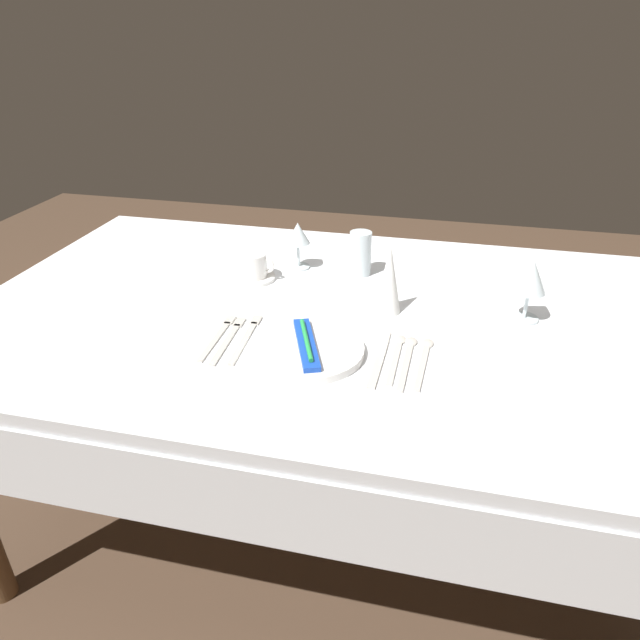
% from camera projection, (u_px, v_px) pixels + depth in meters
% --- Properties ---
extents(ground_plane, '(6.00, 6.00, 0.00)m').
position_uv_depth(ground_plane, '(326.00, 519.00, 1.80)').
color(ground_plane, '#4C3828').
extents(dining_table, '(1.80, 1.11, 0.74)m').
position_uv_depth(dining_table, '(327.00, 337.00, 1.48)').
color(dining_table, white).
rests_on(dining_table, ground).
extents(dinner_plate, '(0.25, 0.25, 0.02)m').
position_uv_depth(dinner_plate, '(308.00, 350.00, 1.25)').
color(dinner_plate, white).
rests_on(dinner_plate, dining_table).
extents(toothbrush_package, '(0.11, 0.21, 0.02)m').
position_uv_depth(toothbrush_package, '(307.00, 343.00, 1.24)').
color(toothbrush_package, blue).
rests_on(toothbrush_package, dinner_plate).
extents(fork_outer, '(0.03, 0.22, 0.00)m').
position_uv_depth(fork_outer, '(247.00, 337.00, 1.32)').
color(fork_outer, beige).
rests_on(fork_outer, dining_table).
extents(fork_inner, '(0.03, 0.21, 0.00)m').
position_uv_depth(fork_inner, '(229.00, 338.00, 1.31)').
color(fork_inner, beige).
rests_on(fork_inner, dining_table).
extents(fork_salad, '(0.02, 0.21, 0.00)m').
position_uv_depth(fork_salad, '(218.00, 335.00, 1.32)').
color(fork_salad, beige).
rests_on(fork_salad, dining_table).
extents(dinner_knife, '(0.02, 0.23, 0.00)m').
position_uv_depth(dinner_knife, '(379.00, 360.00, 1.23)').
color(dinner_knife, beige).
rests_on(dinner_knife, dining_table).
extents(spoon_soup, '(0.03, 0.21, 0.01)m').
position_uv_depth(spoon_soup, '(397.00, 352.00, 1.26)').
color(spoon_soup, beige).
rests_on(spoon_soup, dining_table).
extents(spoon_dessert, '(0.03, 0.22, 0.01)m').
position_uv_depth(spoon_dessert, '(408.00, 356.00, 1.24)').
color(spoon_dessert, beige).
rests_on(spoon_dessert, dining_table).
extents(spoon_tea, '(0.03, 0.21, 0.01)m').
position_uv_depth(spoon_tea, '(424.00, 357.00, 1.24)').
color(spoon_tea, beige).
rests_on(spoon_tea, dining_table).
extents(saucer_left, '(0.12, 0.12, 0.01)m').
position_uv_depth(saucer_left, '(253.00, 278.00, 1.60)').
color(saucer_left, white).
rests_on(saucer_left, dining_table).
extents(coffee_cup_left, '(0.10, 0.08, 0.07)m').
position_uv_depth(coffee_cup_left, '(253.00, 265.00, 1.58)').
color(coffee_cup_left, white).
rests_on(coffee_cup_left, saucer_left).
extents(wine_glass_centre, '(0.07, 0.07, 0.14)m').
position_uv_depth(wine_glass_centre, '(298.00, 236.00, 1.63)').
color(wine_glass_centre, silver).
rests_on(wine_glass_centre, dining_table).
extents(wine_glass_left, '(0.08, 0.08, 0.15)m').
position_uv_depth(wine_glass_left, '(531.00, 279.00, 1.34)').
color(wine_glass_left, silver).
rests_on(wine_glass_left, dining_table).
extents(drink_tumbler, '(0.06, 0.06, 0.12)m').
position_uv_depth(drink_tumbler, '(360.00, 256.00, 1.61)').
color(drink_tumbler, silver).
rests_on(drink_tumbler, dining_table).
extents(napkin_folded, '(0.07, 0.07, 0.18)m').
position_uv_depth(napkin_folded, '(389.00, 279.00, 1.39)').
color(napkin_folded, white).
rests_on(napkin_folded, dining_table).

